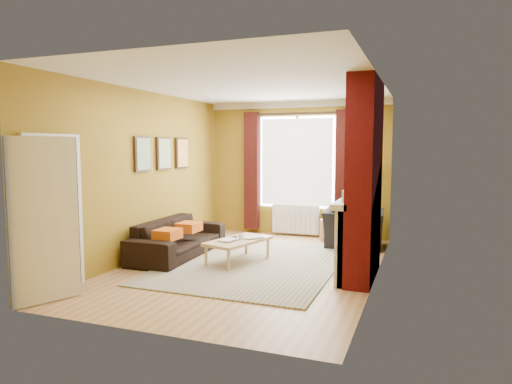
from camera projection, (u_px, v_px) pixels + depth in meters
ground at (250, 266)px, 7.14m from camera, size 5.50×5.50×0.00m
room_walls at (295, 178)px, 7.04m from camera, size 3.82×5.54×2.83m
striped_rug at (255, 263)px, 7.33m from camera, size 2.62×3.61×0.02m
sofa at (178, 238)px, 7.83m from camera, size 0.88×2.16×0.63m
armchair at (354, 229)px, 8.48m from camera, size 1.14×1.01×0.70m
coffee_table at (238, 242)px, 7.34m from camera, size 0.86×1.26×0.38m
wicker_stool at (328, 230)px, 9.10m from camera, size 0.44×0.44×0.43m
floor_lamp at (371, 178)px, 8.68m from camera, size 0.31×0.31×1.62m
book_a at (222, 239)px, 7.27m from camera, size 0.26×0.32×0.03m
book_b at (249, 236)px, 7.55m from camera, size 0.38×0.40×0.02m
mug at (241, 237)px, 7.32m from camera, size 0.13×0.13×0.09m
tv_remote at (233, 237)px, 7.44m from camera, size 0.08×0.17×0.02m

